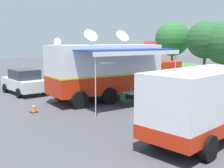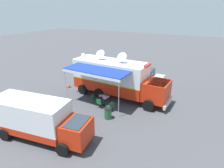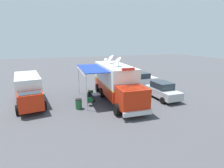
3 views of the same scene
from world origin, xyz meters
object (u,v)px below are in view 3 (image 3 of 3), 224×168
car_behind_truck (141,79)px  traffic_cone (98,85)px  folding_table (96,95)px  trash_bin (79,104)px  water_bottle (98,93)px  support_truck (29,90)px  folding_chair_at_table (88,97)px  folding_chair_beside_table (91,94)px  command_truck (116,81)px  car_far_corner (162,90)px  folding_chair_spare_by_truck (90,101)px  seated_responder (90,96)px

car_behind_truck → traffic_cone: bearing=-14.8°
folding_table → trash_bin: size_ratio=0.92×
folding_table → water_bottle: (-0.18, 0.03, 0.16)m
trash_bin → support_truck: size_ratio=0.13×
folding_chair_at_table → water_bottle: bearing=-179.4°
folding_table → car_behind_truck: bearing=-151.9°
water_bottle → car_behind_truck: 8.12m
folding_table → folding_chair_beside_table: folding_chair_beside_table is taller
command_truck → folding_table: 2.43m
trash_bin → car_far_corner: bearing=179.4°
folding_chair_beside_table → car_far_corner: bearing=160.7°
car_behind_truck → folding_chair_beside_table: bearing=21.9°
folding_table → folding_chair_at_table: 0.82m
folding_chair_spare_by_truck → support_truck: support_truck is taller
folding_chair_beside_table → support_truck: support_truck is taller
seated_responder → car_behind_truck: car_behind_truck is taller
folding_chair_at_table → traffic_cone: size_ratio=1.50×
command_truck → support_truck: command_truck is taller
folding_table → traffic_cone: folding_table is taller
folding_chair_spare_by_truck → seated_responder: bearing=-102.9°
folding_chair_beside_table → folding_chair_spare_by_truck: 2.11m
folding_table → car_far_corner: car_far_corner is taller
folding_table → support_truck: bearing=-13.2°
command_truck → folding_table: (2.04, -0.31, -1.27)m
folding_table → folding_chair_spare_by_truck: (0.87, 1.18, -0.16)m
trash_bin → traffic_cone: (-3.66, -6.89, -0.18)m
trash_bin → folding_chair_beside_table: bearing=-125.2°
folding_chair_at_table → seated_responder: size_ratio=0.70×
car_behind_truck → car_far_corner: same height
folding_chair_spare_by_truck → car_behind_truck: (-8.15, -5.08, 0.37)m
folding_chair_spare_by_truck → folding_chair_at_table: bearing=-93.6°
folding_chair_at_table → car_behind_truck: (-8.08, -3.94, 0.37)m
water_bottle → trash_bin: 2.64m
car_far_corner → traffic_cone: bearing=-54.3°
folding_chair_spare_by_truck → car_behind_truck: bearing=-148.1°
folding_chair_spare_by_truck → command_truck: bearing=-163.4°
support_truck → command_truck: bearing=167.9°
water_bottle → traffic_cone: water_bottle is taller
water_bottle → support_truck: 6.56m
trash_bin → seated_responder: bearing=-133.0°
command_truck → folding_table: size_ratio=11.50×
folding_chair_spare_by_truck → car_far_corner: car_far_corner is taller
folding_table → traffic_cone: (-1.68, -5.38, -0.39)m
support_truck → car_behind_truck: bearing=-169.7°
folding_chair_at_table → traffic_cone: 5.96m
folding_chair_beside_table → seated_responder: bearing=71.2°
folding_chair_spare_by_truck → trash_bin: size_ratio=0.96×
car_behind_truck → support_truck: bearing=10.3°
folding_chair_beside_table → traffic_cone: 4.95m
command_truck → car_far_corner: command_truck is taller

